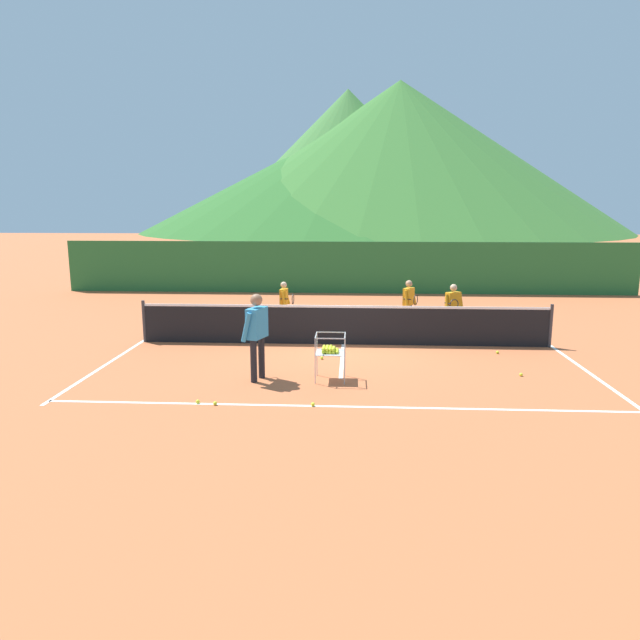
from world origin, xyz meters
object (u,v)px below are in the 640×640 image
Objects in this scene: student_0 at (284,300)px; tennis_ball_2 at (497,352)px; tennis_ball_1 at (198,402)px; tennis_ball_3 at (313,404)px; tennis_net at (343,325)px; tennis_ball_4 at (521,375)px; ball_cart at (330,350)px; instructor at (257,329)px; student_1 at (409,300)px; tennis_ball_5 at (215,403)px; student_2 at (453,304)px; tennis_ball_0 at (322,358)px.

student_0 is 5.99m from tennis_ball_2.
tennis_ball_1 is 1.00× the size of tennis_ball_3.
tennis_net is 147.51× the size of tennis_ball_4.
student_0 is 5.24m from ball_cart.
instructor is 1.25× the size of student_1.
tennis_ball_5 is at bearing -107.79° from instructor.
tennis_net is 7.83× the size of student_0.
instructor is at bearing -124.18° from student_1.
instructor is at bearing -135.93° from student_2.
tennis_net is 7.44× the size of student_2.
tennis_net reaches higher than ball_cart.
instructor is at bearing -89.23° from student_0.
tennis_ball_3 is (1.19, -1.48, -0.99)m from instructor.
tennis_ball_5 is at bearing -120.77° from student_1.
instructor reaches higher than student_1.
student_2 is at bearing 24.08° from tennis_net.
student_2 is at bearing 44.07° from instructor.
student_1 reaches higher than tennis_net.
tennis_ball_1 is (-4.19, -6.44, -0.79)m from student_1.
instructor is 1.87m from tennis_ball_5.
tennis_ball_5 is at bearing -130.31° from student_2.
tennis_ball_1 is at bearing -123.08° from student_1.
student_2 is at bearing 54.20° from ball_cart.
tennis_ball_5 is (0.32, -0.07, 0.00)m from tennis_ball_1.
tennis_ball_3 is (-0.44, -4.54, -0.47)m from tennis_net.
student_0 is at bearing 129.58° from tennis_net.
student_1 is 1.52× the size of ball_cart.
tennis_ball_1 is at bearing -132.42° from student_2.
tennis_net is 5.90× the size of instructor.
tennis_ball_3 is at bearing -108.80° from student_1.
tennis_ball_0 is 3.54m from tennis_ball_5.
tennis_ball_5 is (-2.11, -4.58, -0.47)m from tennis_net.
instructor is at bearing 60.89° from tennis_ball_1.
ball_cart reaches higher than tennis_ball_0.
instructor is 5.12m from student_0.
tennis_ball_2 is 6.87m from tennis_ball_5.
instructor is 1.93m from tennis_ball_1.
instructor reaches higher than tennis_net.
student_0 reaches higher than tennis_ball_5.
student_1 is 20.04× the size of tennis_ball_5.
tennis_net is 2.99m from ball_cart.
tennis_ball_3 is at bearing -0.88° from tennis_ball_1.
student_2 is 3.95m from tennis_ball_4.
tennis_ball_3 and tennis_ball_4 have the same top height.
student_2 reaches higher than tennis_ball_2.
student_2 is 4.35m from tennis_ball_0.
student_1 reaches higher than tennis_ball_0.
tennis_ball_3 is (-2.20, -6.47, -0.79)m from student_1.
instructor is 25.02× the size of tennis_ball_5.
tennis_ball_2 is 1.00× the size of tennis_ball_3.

